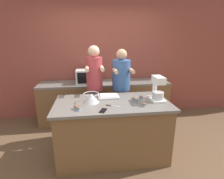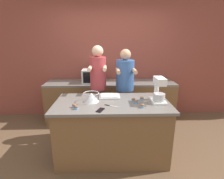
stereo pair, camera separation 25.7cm
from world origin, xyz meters
name	(u,v)px [view 2 (the right image)]	position (x,y,z in m)	size (l,w,h in m)	color
ground_plane	(112,154)	(0.00, 0.00, 0.00)	(16.00, 16.00, 0.00)	brown
back_wall	(110,59)	(0.00, 1.63, 1.35)	(10.00, 0.06, 2.70)	brown
island_counter	(112,129)	(0.00, 0.00, 0.46)	(1.70, 0.87, 0.91)	brown
back_counter	(111,101)	(0.00, 1.28, 0.45)	(2.80, 0.60, 0.89)	brown
person_left	(98,89)	(-0.23, 0.67, 0.91)	(0.31, 0.49, 1.70)	brown
person_right	(125,92)	(0.25, 0.67, 0.86)	(0.34, 0.50, 1.63)	brown
stand_mixer	(159,91)	(0.68, -0.01, 1.07)	(0.20, 0.30, 0.37)	white
mixing_bowl	(91,97)	(-0.31, 0.03, 0.98)	(0.24, 0.24, 0.14)	#BCBCC1
baking_tray	(110,96)	(-0.03, 0.22, 0.93)	(0.32, 0.26, 0.04)	#BCBCC1
microwave_oven	(93,76)	(-0.37, 1.28, 1.03)	(0.47, 0.36, 0.28)	silver
cell_phone	(100,110)	(-0.16, -0.31, 0.91)	(0.12, 0.16, 0.01)	black
knife	(111,106)	(-0.02, -0.16, 0.91)	(0.20, 0.12, 0.01)	#BCBCC1
cupcake_0	(76,107)	(-0.48, -0.26, 0.93)	(0.06, 0.06, 0.05)	#759EC6
cupcake_1	(142,98)	(0.45, 0.07, 0.93)	(0.06, 0.06, 0.05)	#759EC6
cupcake_2	(142,106)	(0.41, -0.23, 0.93)	(0.06, 0.06, 0.05)	#759EC6
cupcake_3	(74,106)	(-0.52, -0.20, 0.93)	(0.06, 0.06, 0.05)	#759EC6
cupcake_4	(133,100)	(0.32, 0.01, 0.93)	(0.06, 0.06, 0.05)	#759EC6
cupcake_5	(136,102)	(0.34, -0.07, 0.93)	(0.06, 0.06, 0.05)	#759EC6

